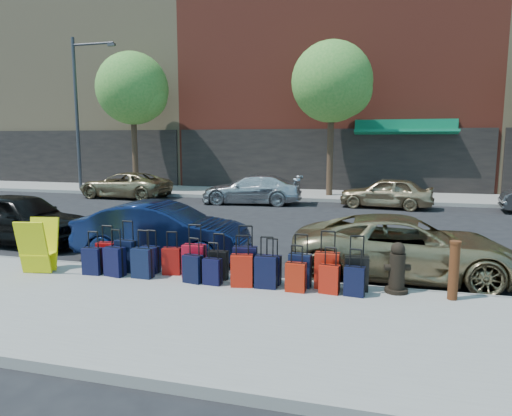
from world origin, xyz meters
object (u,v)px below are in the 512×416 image
(car_far_0, at_px, (125,185))
(car_far_1, at_px, (252,189))
(car_far_2, at_px, (386,193))
(bollard, at_px, (454,270))
(car_near_0, at_px, (20,219))
(tree_left, at_px, (135,90))
(car_near_1, at_px, (163,231))
(fire_hydrant, at_px, (397,269))
(car_near_2, at_px, (406,247))
(streetlight, at_px, (79,105))
(suitcase_front_5, at_px, (218,265))
(display_rack, at_px, (38,246))
(tree_center, at_px, (335,84))

(car_far_0, bearing_deg, car_far_1, 90.30)
(car_far_1, bearing_deg, car_far_2, 87.34)
(bollard, distance_m, car_near_0, 10.71)
(tree_left, xyz_separation_m, car_far_0, (0.71, -2.54, -4.78))
(bollard, height_order, car_near_1, car_near_1)
(fire_hydrant, relative_size, car_near_2, 0.20)
(fire_hydrant, height_order, car_near_0, car_near_0)
(streetlight, height_order, car_far_2, streetlight)
(bollard, bearing_deg, car_near_1, 164.62)
(bollard, xyz_separation_m, car_far_0, (-13.24, 11.81, -0.03))
(streetlight, relative_size, car_far_0, 1.77)
(fire_hydrant, xyz_separation_m, car_near_2, (0.21, 1.48, 0.07))
(tree_left, distance_m, bollard, 20.57)
(tree_left, relative_size, suitcase_front_5, 8.28)
(car_far_1, bearing_deg, display_rack, -10.50)
(car_far_0, height_order, car_far_1, car_far_1)
(tree_left, height_order, car_near_0, tree_left)
(bollard, relative_size, car_far_0, 0.22)
(fire_hydrant, bearing_deg, car_far_2, 77.24)
(car_near_1, distance_m, car_near_2, 5.45)
(tree_center, xyz_separation_m, car_near_0, (-7.07, -12.31, -4.71))
(car_near_1, distance_m, car_far_1, 9.71)
(display_rack, bearing_deg, car_far_2, 50.10)
(streetlight, distance_m, suitcase_front_5, 19.11)
(car_near_2, bearing_deg, car_far_1, 30.28)
(car_near_1, height_order, car_far_1, car_near_1)
(car_near_1, xyz_separation_m, car_far_0, (-7.11, 10.13, -0.04))
(car_far_0, distance_m, car_far_2, 12.28)
(tree_left, height_order, car_near_2, tree_left)
(fire_hydrant, height_order, car_far_0, car_far_0)
(tree_left, xyz_separation_m, fire_hydrant, (13.06, -14.22, -4.85))
(car_near_0, xyz_separation_m, car_near_2, (9.84, -0.43, -0.07))
(bollard, bearing_deg, car_near_2, 112.76)
(display_rack, height_order, car_far_2, car_far_2)
(car_near_0, bearing_deg, car_near_1, -91.20)
(bollard, relative_size, display_rack, 0.93)
(tree_center, bearing_deg, bollard, -76.49)
(fire_hydrant, bearing_deg, car_near_1, 150.40)
(streetlight, relative_size, car_far_2, 2.13)
(car_near_0, height_order, car_far_2, car_near_0)
(car_far_2, bearing_deg, car_near_2, 9.03)
(bollard, relative_size, car_far_2, 0.26)
(streetlight, relative_size, car_far_1, 1.81)
(tree_left, distance_m, car_far_0, 5.47)
(car_far_0, distance_m, car_far_1, 6.58)
(tree_left, bearing_deg, car_far_0, -74.40)
(streetlight, distance_m, car_far_0, 5.74)
(car_far_1, bearing_deg, tree_center, 127.51)
(car_far_0, relative_size, car_far_1, 1.02)
(display_rack, relative_size, car_near_2, 0.24)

